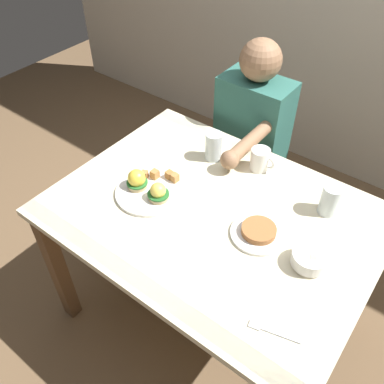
% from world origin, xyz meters
% --- Properties ---
extents(ground_plane, '(6.00, 6.00, 0.00)m').
position_xyz_m(ground_plane, '(0.00, 0.00, 0.00)').
color(ground_plane, brown).
extents(dining_table, '(1.20, 0.90, 0.74)m').
position_xyz_m(dining_table, '(0.00, 0.00, 0.63)').
color(dining_table, beige).
rests_on(dining_table, ground_plane).
extents(eggs_benedict_plate, '(0.27, 0.27, 0.09)m').
position_xyz_m(eggs_benedict_plate, '(-0.26, -0.07, 0.77)').
color(eggs_benedict_plate, white).
rests_on(eggs_benedict_plate, dining_table).
extents(fruit_bowl, '(0.12, 0.12, 0.06)m').
position_xyz_m(fruit_bowl, '(0.39, -0.01, 0.77)').
color(fruit_bowl, white).
rests_on(fruit_bowl, dining_table).
extents(coffee_mug, '(0.11, 0.08, 0.09)m').
position_xyz_m(coffee_mug, '(0.01, 0.32, 0.79)').
color(coffee_mug, white).
rests_on(coffee_mug, dining_table).
extents(fork, '(0.15, 0.06, 0.00)m').
position_xyz_m(fork, '(0.41, -0.30, 0.74)').
color(fork, silver).
rests_on(fork, dining_table).
extents(water_glass_near, '(0.07, 0.07, 0.12)m').
position_xyz_m(water_glass_near, '(0.34, 0.26, 0.79)').
color(water_glass_near, silver).
rests_on(water_glass_near, dining_table).
extents(water_glass_far, '(0.07, 0.07, 0.13)m').
position_xyz_m(water_glass_far, '(-0.19, 0.26, 0.79)').
color(water_glass_far, silver).
rests_on(water_glass_far, dining_table).
extents(side_plate, '(0.20, 0.20, 0.04)m').
position_xyz_m(side_plate, '(0.19, -0.00, 0.75)').
color(side_plate, white).
rests_on(side_plate, dining_table).
extents(diner_person, '(0.34, 0.54, 1.14)m').
position_xyz_m(diner_person, '(-0.20, 0.60, 0.65)').
color(diner_person, '#33333D').
rests_on(diner_person, ground_plane).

